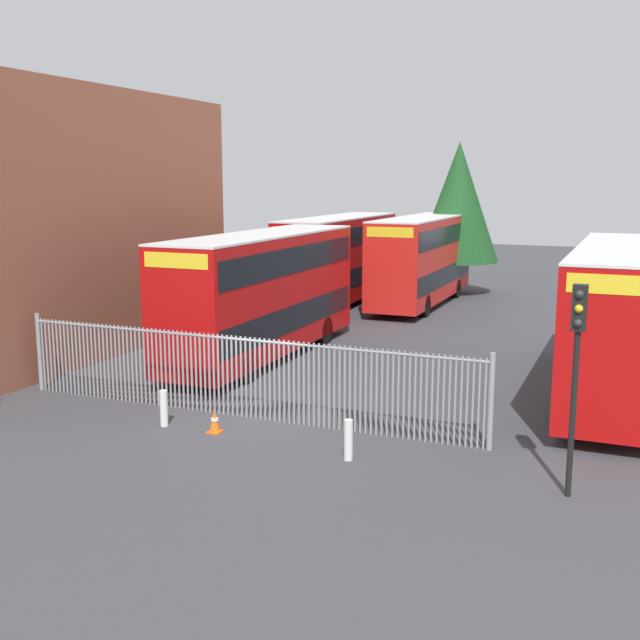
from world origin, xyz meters
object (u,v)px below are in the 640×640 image
Objects in this scene: double_decker_bus_far_back at (422,257)px; bollard_center_front at (348,440)px; double_decker_bus_behind_fence_left at (263,290)px; bollard_near_left at (164,408)px; double_decker_bus_behind_fence_right at (339,257)px; double_decker_bus_near_gate at (620,315)px; traffic_light_kerbside at (577,352)px; traffic_cone_by_gate at (215,421)px.

double_decker_bus_far_back reaches higher than bollard_center_front.
double_decker_bus_behind_fence_left reaches higher than bollard_near_left.
double_decker_bus_behind_fence_right is 20.20m from bollard_near_left.
double_decker_bus_far_back is (-9.70, 14.01, 0.00)m from double_decker_bus_near_gate.
traffic_light_kerbside is (11.18, -8.47, 0.56)m from double_decker_bus_behind_fence_left.
traffic_light_kerbside is at bearing -4.23° from traffic_cone_by_gate.
traffic_light_kerbside reaches higher than bollard_center_front.
bollard_near_left is (2.99, -19.88, -1.95)m from double_decker_bus_behind_fence_right.
traffic_light_kerbside is at bearing -3.32° from bollard_near_left.
double_decker_bus_far_back is at bearing 112.55° from traffic_light_kerbside.
traffic_cone_by_gate is (2.62, -7.84, -2.13)m from double_decker_bus_behind_fence_left.
double_decker_bus_near_gate is at bearing -55.30° from double_decker_bus_far_back.
double_decker_bus_far_back is (2.06, 13.51, 0.00)m from double_decker_bus_behind_fence_left.
double_decker_bus_near_gate is at bearing -2.46° from double_decker_bus_behind_fence_left.
double_decker_bus_near_gate is 11.38× the size of bollard_near_left.
double_decker_bus_far_back is 22.33m from bollard_center_front.
double_decker_bus_behind_fence_right is at bearing 112.07° from bollard_center_front.
double_decker_bus_near_gate and double_decker_bus_behind_fence_right have the same top height.
double_decker_bus_behind_fence_left is 12.14m from double_decker_bus_behind_fence_right.
traffic_cone_by_gate is (0.56, -21.34, -2.13)m from double_decker_bus_far_back.
double_decker_bus_far_back reaches higher than traffic_cone_by_gate.
double_decker_bus_near_gate is 18.32× the size of traffic_cone_by_gate.
double_decker_bus_behind_fence_right reaches higher than traffic_cone_by_gate.
traffic_cone_by_gate is (1.47, 0.05, -0.19)m from bollard_near_left.
traffic_light_kerbside is (9.12, -21.98, 0.56)m from double_decker_bus_far_back.
traffic_light_kerbside is at bearing -67.45° from double_decker_bus_far_back.
traffic_cone_by_gate is (-3.77, 0.47, -0.19)m from bollard_center_front.
bollard_center_front is 3.81m from traffic_cone_by_gate.
bollard_near_left is at bearing 175.41° from bollard_center_front.
double_decker_bus_behind_fence_left reaches higher than traffic_cone_by_gate.
bollard_center_front is at bearing -67.93° from double_decker_bus_behind_fence_right.
double_decker_bus_near_gate is at bearing 38.74° from traffic_cone_by_gate.
bollard_center_front is (5.25, -0.42, 0.00)m from bollard_near_left.
double_decker_bus_near_gate is 13.08m from bollard_near_left.
double_decker_bus_far_back is 18.32× the size of traffic_cone_by_gate.
traffic_cone_by_gate is 0.14× the size of traffic_light_kerbside.
double_decker_bus_behind_fence_left is 10.66m from bollard_center_front.
double_decker_bus_far_back is at bearing 21.18° from double_decker_bus_behind_fence_right.
traffic_cone_by_gate is (-9.14, -7.33, -2.13)m from double_decker_bus_near_gate.
traffic_light_kerbside is (13.02, -20.47, 0.56)m from double_decker_bus_behind_fence_right.
double_decker_bus_behind_fence_right reaches higher than bollard_near_left.
bollard_near_left is at bearing 176.68° from traffic_light_kerbside.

